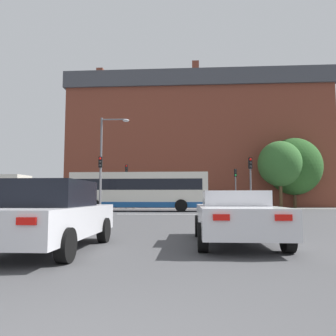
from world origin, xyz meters
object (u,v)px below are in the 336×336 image
traffic_light_near_left (100,175)px  pedestrian_walking_east (134,198)px  car_saloon_left (50,215)px  bus_crossing_lead (140,191)px  traffic_light_near_right (251,176)px  street_lamp_junction (106,154)px  traffic_light_far_left (126,179)px  pedestrian_waiting (156,198)px  traffic_light_far_right (236,182)px  car_roadster_right (235,216)px

traffic_light_near_left → pedestrian_walking_east: size_ratio=2.32×
car_saloon_left → traffic_light_near_left: (-3.38, 16.43, 2.01)m
bus_crossing_lead → traffic_light_near_right: 9.37m
car_saloon_left → street_lamp_junction: size_ratio=0.60×
traffic_light_near_left → traffic_light_near_right: bearing=0.5°
traffic_light_far_left → pedestrian_waiting: size_ratio=2.51×
traffic_light_near_right → pedestrian_waiting: size_ratio=2.22×
car_saloon_left → traffic_light_near_left: traffic_light_near_left is taller
traffic_light_far_right → street_lamp_junction: 14.22m
traffic_light_near_left → pedestrian_waiting: traffic_light_near_left is taller
street_lamp_junction → pedestrian_walking_east: 9.58m
bus_crossing_lead → traffic_light_near_right: bearing=-113.2°
pedestrian_waiting → pedestrian_walking_east: pedestrian_waiting is taller
street_lamp_junction → bus_crossing_lead: bearing=50.0°
car_roadster_right → traffic_light_near_right: traffic_light_near_right is taller
pedestrian_waiting → bus_crossing_lead: bearing=-9.3°
bus_crossing_lead → street_lamp_junction: size_ratio=1.54×
traffic_light_near_right → traffic_light_near_left: traffic_light_near_left is taller
street_lamp_junction → pedestrian_walking_east: bearing=85.4°
pedestrian_waiting → traffic_light_far_right: bearing=74.2°
street_lamp_junction → pedestrian_waiting: size_ratio=4.07×
bus_crossing_lead → pedestrian_walking_east: (-1.54, 6.22, -0.67)m
street_lamp_junction → pedestrian_waiting: street_lamp_junction is taller
car_saloon_left → traffic_light_far_left: bearing=97.0°
traffic_light_far_right → pedestrian_waiting: size_ratio=2.23×
traffic_light_near_right → traffic_light_near_left: (-10.95, -0.10, 0.08)m
traffic_light_near_right → pedestrian_walking_east: bearing=135.6°
traffic_light_near_left → pedestrian_walking_east: traffic_light_near_left is taller
car_saloon_left → bus_crossing_lead: 20.24m
traffic_light_near_right → traffic_light_far_left: bearing=138.0°
traffic_light_near_right → traffic_light_near_left: bearing=-179.5°
car_roadster_right → bus_crossing_lead: bus_crossing_lead is taller
bus_crossing_lead → traffic_light_near_right: size_ratio=2.83×
car_saloon_left → traffic_light_near_left: bearing=101.4°
traffic_light_far_right → bus_crossing_lead: bearing=-145.9°
bus_crossing_lead → traffic_light_far_right: bearing=-55.9°
bus_crossing_lead → pedestrian_walking_east: 6.45m
traffic_light_near_left → street_lamp_junction: 2.02m
pedestrian_waiting → pedestrian_walking_east: size_ratio=1.01×
pedestrian_waiting → traffic_light_near_left: bearing=-19.5°
car_saloon_left → traffic_light_far_left: 26.66m
traffic_light_near_right → traffic_light_far_left: (-10.90, 9.82, 0.32)m
car_saloon_left → bus_crossing_lead: bus_crossing_lead is taller
car_roadster_right → street_lamp_junction: (-7.59, 16.12, 3.81)m
traffic_light_near_right → pedestrian_walking_east: size_ratio=2.25×
bus_crossing_lead → traffic_light_far_right: 10.75m
car_saloon_left → car_roadster_right: 4.55m
bus_crossing_lead → pedestrian_waiting: (0.61, 7.61, -0.65)m
traffic_light_near_right → traffic_light_near_left: 10.95m
car_saloon_left → pedestrian_walking_east: bearing=95.2°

